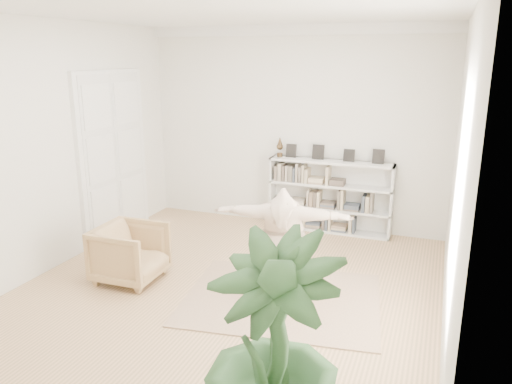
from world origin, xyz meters
TOP-DOWN VIEW (x-y plane):
  - floor at (0.00, 0.00)m, footprint 6.00×6.00m
  - room_shell at (0.00, 2.94)m, footprint 6.00×6.00m
  - doors at (-2.70, 1.30)m, footprint 0.09×1.78m
  - bookshelf at (0.74, 2.82)m, footprint 2.20×0.35m
  - armchair at (-1.41, -0.20)m, footprint 0.91×0.89m
  - rug at (0.78, -0.02)m, footprint 2.75×2.33m
  - rocker_board at (0.78, -0.02)m, footprint 0.58×0.40m
  - person at (0.78, -0.02)m, footprint 1.80×0.72m
  - houseplant at (1.51, -2.55)m, footprint 1.21×1.21m

SIDE VIEW (x-z plane):
  - floor at x=0.00m, z-range 0.00..0.00m
  - rug at x=0.78m, z-range 0.00..0.02m
  - rocker_board at x=0.78m, z-range 0.01..0.13m
  - armchair at x=-1.41m, z-range 0.00..0.81m
  - bookshelf at x=0.74m, z-range -0.18..1.46m
  - person at x=0.78m, z-range 0.14..1.56m
  - houseplant at x=1.51m, z-range 0.00..1.85m
  - doors at x=-2.70m, z-range -0.06..2.86m
  - room_shell at x=0.00m, z-range 0.51..6.51m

